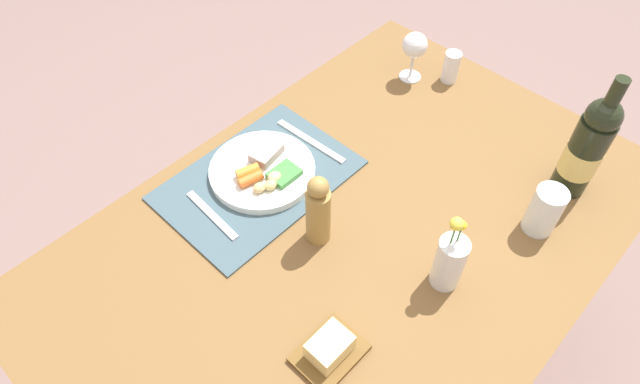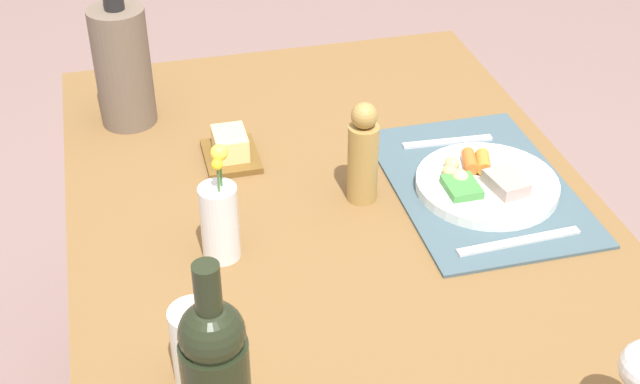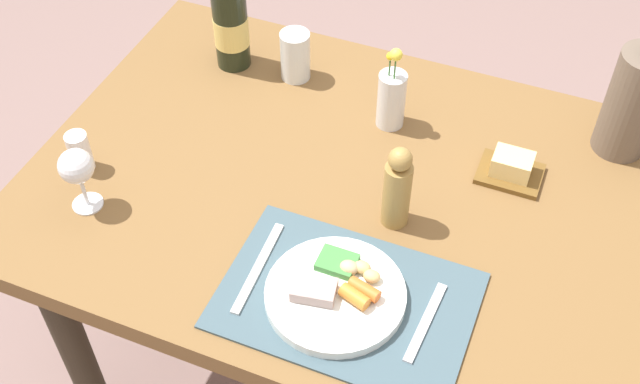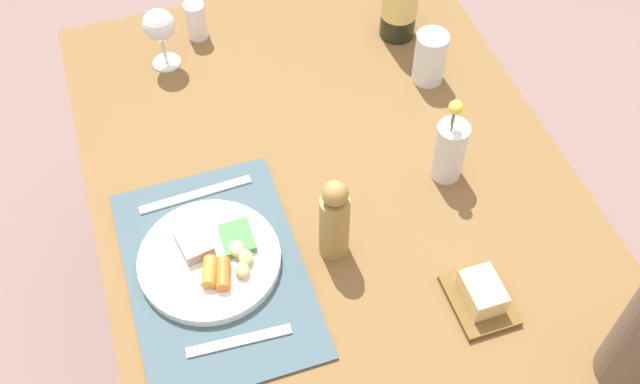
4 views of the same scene
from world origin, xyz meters
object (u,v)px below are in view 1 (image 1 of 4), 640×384
at_px(butter_dish, 330,349).
at_px(wine_bottle, 587,148).
at_px(fork, 311,141).
at_px(water_tumbler, 544,213).
at_px(dinner_plate, 263,170).
at_px(dining_table, 354,251).
at_px(knife, 212,215).
at_px(salt_shaker, 451,67).
at_px(wine_glass, 415,47).
at_px(flower_vase, 449,261).
at_px(pepper_mill, 318,211).

bearing_deg(butter_dish, wine_bottle, 169.87).
relative_size(fork, water_tumbler, 1.83).
distance_m(dinner_plate, fork, 0.16).
bearing_deg(dining_table, dinner_plate, -82.89).
bearing_deg(butter_dish, fork, -132.18).
height_order(knife, water_tumbler, water_tumbler).
bearing_deg(salt_shaker, knife, -7.70).
relative_size(dinner_plate, wine_bottle, 0.79).
relative_size(knife, wine_bottle, 0.55).
height_order(dining_table, water_tumbler, water_tumbler).
bearing_deg(fork, knife, -2.26).
bearing_deg(dining_table, salt_shaker, -164.84).
relative_size(fork, wine_glass, 1.52).
distance_m(fork, flower_vase, 0.49).
bearing_deg(salt_shaker, wine_bottle, 72.84).
bearing_deg(dining_table, butter_dish, 31.34).
xyz_separation_m(water_tumbler, butter_dish, (0.54, -0.13, -0.03)).
distance_m(pepper_mill, butter_dish, 0.28).
distance_m(pepper_mill, water_tumbler, 0.49).
bearing_deg(water_tumbler, dining_table, -45.20).
distance_m(knife, wine_bottle, 0.84).
xyz_separation_m(dining_table, pepper_mill, (0.07, -0.05, 0.18)).
relative_size(dinner_plate, salt_shaker, 2.83).
xyz_separation_m(dinner_plate, flower_vase, (-0.06, 0.48, 0.05)).
distance_m(water_tumbler, salt_shaker, 0.53).
bearing_deg(dining_table, fork, -115.30).
distance_m(knife, flower_vase, 0.53).
xyz_separation_m(pepper_mill, water_tumbler, (-0.35, 0.34, -0.04)).
bearing_deg(dinner_plate, pepper_mill, 80.35).
xyz_separation_m(dining_table, flower_vase, (-0.03, 0.21, 0.16)).
bearing_deg(flower_vase, dining_table, -82.29).
relative_size(dining_table, water_tumbler, 11.63).
height_order(pepper_mill, butter_dish, pepper_mill).
bearing_deg(wine_glass, knife, -1.50).
height_order(salt_shaker, flower_vase, flower_vase).
bearing_deg(wine_glass, dinner_plate, -2.76).
relative_size(dining_table, butter_dish, 10.65).
distance_m(wine_bottle, butter_dish, 0.71).
height_order(wine_bottle, salt_shaker, wine_bottle).
distance_m(pepper_mill, wine_glass, 0.61).
bearing_deg(wine_bottle, fork, -59.59).
bearing_deg(wine_bottle, flower_vase, -8.68).
xyz_separation_m(wine_glass, flower_vase, (0.48, 0.46, -0.03)).
relative_size(dining_table, fork, 6.36).
distance_m(wine_glass, salt_shaker, 0.12).
height_order(water_tumbler, salt_shaker, water_tumbler).
xyz_separation_m(knife, butter_dish, (0.05, 0.41, 0.01)).
bearing_deg(pepper_mill, dinner_plate, -99.65).
bearing_deg(water_tumbler, wine_bottle, -176.77).
bearing_deg(dinner_plate, butter_dish, 62.49).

